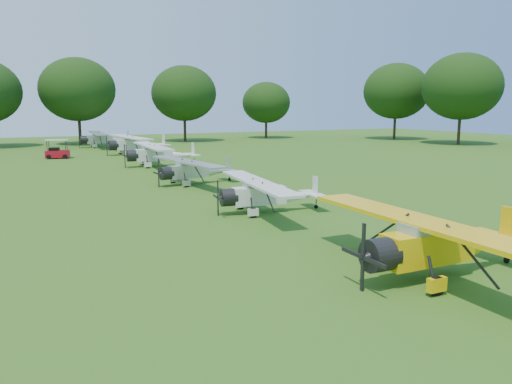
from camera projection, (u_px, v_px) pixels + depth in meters
ground at (268, 214)px, 26.45m from camera, size 160.00×160.00×0.00m
tree_belt at (325, 61)px, 26.81m from camera, size 137.36×130.27×14.52m
aircraft_2 at (439, 240)px, 16.51m from camera, size 6.83×10.85×2.14m
aircraft_3 at (267, 192)px, 26.74m from camera, size 6.00×9.52×1.87m
aircraft_4 at (194, 169)px, 36.59m from camera, size 6.13×9.74×1.91m
aircraft_5 at (159, 153)px, 47.59m from camera, size 7.05×11.22×2.21m
aircraft_6 at (135, 143)px, 59.53m from camera, size 7.48×11.91×2.34m
aircraft_7 at (103, 138)px, 69.93m from camera, size 7.13×11.35×2.24m
golf_cart at (57, 152)px, 54.79m from camera, size 2.69×1.99×2.07m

